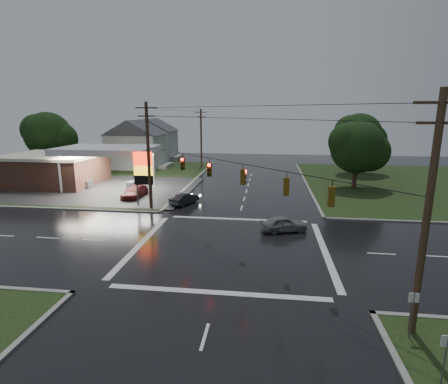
# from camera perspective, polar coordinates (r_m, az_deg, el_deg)

# --- Properties ---
(ground) EXTENTS (120.00, 120.00, 0.00)m
(ground) POSITION_cam_1_polar(r_m,az_deg,el_deg) (26.94, 1.08, -8.89)
(ground) COLOR black
(ground) RESTS_ON ground
(grass_nw) EXTENTS (36.00, 36.00, 0.08)m
(grass_nw) POSITION_cam_1_polar(r_m,az_deg,el_deg) (59.21, -21.86, 2.35)
(grass_nw) COLOR black
(grass_nw) RESTS_ON ground
(grass_ne) EXTENTS (36.00, 36.00, 0.08)m
(grass_ne) POSITION_cam_1_polar(r_m,az_deg,el_deg) (56.85, 31.34, 0.96)
(grass_ne) COLOR black
(grass_ne) RESTS_ON ground
(gas_station) EXTENTS (26.20, 18.00, 5.60)m
(gas_station) POSITION_cam_1_polar(r_m,az_deg,el_deg) (53.32, -25.02, 3.71)
(gas_station) COLOR #2D2D2D
(gas_station) RESTS_ON ground
(pylon_sign) EXTENTS (2.00, 0.35, 6.00)m
(pylon_sign) POSITION_cam_1_polar(r_m,az_deg,el_deg) (38.19, -13.04, 3.59)
(pylon_sign) COLOR #59595E
(pylon_sign) RESTS_ON ground
(utility_pole_nw) EXTENTS (2.20, 0.32, 11.00)m
(utility_pole_nw) POSITION_cam_1_polar(r_m,az_deg,el_deg) (36.69, -12.23, 5.95)
(utility_pole_nw) COLOR #382619
(utility_pole_nw) RESTS_ON ground
(utility_pole_se) EXTENTS (2.20, 0.32, 11.00)m
(utility_pole_se) POSITION_cam_1_polar(r_m,az_deg,el_deg) (17.36, 30.25, -3.25)
(utility_pole_se) COLOR #382619
(utility_pole_se) RESTS_ON ground
(utility_pole_n) EXTENTS (2.20, 0.32, 10.50)m
(utility_pole_n) POSITION_cam_1_polar(r_m,az_deg,el_deg) (64.18, -3.76, 8.90)
(utility_pole_n) COLOR #382619
(utility_pole_n) RESTS_ON ground
(traffic_signals) EXTENTS (26.87, 26.87, 1.47)m
(traffic_signals) POSITION_cam_1_polar(r_m,az_deg,el_deg) (25.22, 1.18, 4.88)
(traffic_signals) COLOR black
(traffic_signals) RESTS_ON ground
(house_near) EXTENTS (11.05, 8.48, 8.60)m
(house_near) POSITION_cam_1_polar(r_m,az_deg,el_deg) (65.51, -14.05, 7.70)
(house_near) COLOR silver
(house_near) RESTS_ON ground
(house_far) EXTENTS (11.05, 8.48, 8.60)m
(house_far) POSITION_cam_1_polar(r_m,az_deg,el_deg) (77.10, -11.54, 8.57)
(house_far) COLOR silver
(house_far) RESTS_ON ground
(tree_nw_behind) EXTENTS (8.93, 7.60, 10.00)m
(tree_nw_behind) POSITION_cam_1_polar(r_m,az_deg,el_deg) (65.98, -26.67, 8.30)
(tree_nw_behind) COLOR black
(tree_nw_behind) RESTS_ON ground
(tree_ne_near) EXTENTS (7.99, 6.80, 8.98)m
(tree_ne_near) POSITION_cam_1_polar(r_m,az_deg,el_deg) (48.44, 21.07, 6.85)
(tree_ne_near) COLOR black
(tree_ne_near) RESTS_ON ground
(tree_ne_far) EXTENTS (8.46, 7.20, 9.80)m
(tree_ne_far) POSITION_cam_1_polar(r_m,az_deg,el_deg) (60.73, 21.26, 8.50)
(tree_ne_far) COLOR black
(tree_ne_far) RESTS_ON ground
(car_north) EXTENTS (2.83, 4.11, 1.28)m
(car_north) POSITION_cam_1_polar(r_m,az_deg,el_deg) (38.93, -6.48, -1.05)
(car_north) COLOR #22272B
(car_north) RESTS_ON ground
(car_crossing) EXTENTS (4.25, 2.72, 1.35)m
(car_crossing) POSITION_cam_1_polar(r_m,az_deg,el_deg) (30.44, 9.76, -5.12)
(car_crossing) COLOR slate
(car_crossing) RESTS_ON ground
(car_pump) EXTENTS (2.21, 4.90, 1.39)m
(car_pump) POSITION_cam_1_polar(r_m,az_deg,el_deg) (42.91, -14.36, 0.02)
(car_pump) COLOR maroon
(car_pump) RESTS_ON ground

